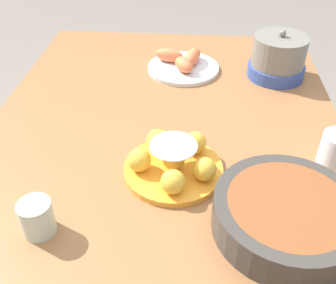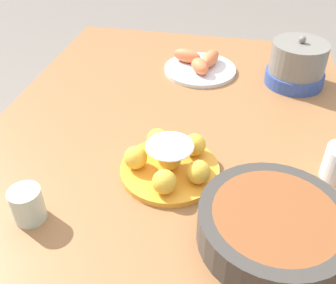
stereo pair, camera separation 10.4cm
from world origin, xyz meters
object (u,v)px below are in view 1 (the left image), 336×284
cup_near (37,218)px  warming_pot (278,58)px  serving_bowl (287,215)px  seafood_platter (183,64)px  dining_table (163,157)px  cake_plate (174,161)px

cup_near → warming_pot: bearing=141.3°
serving_bowl → warming_pot: bearing=173.8°
serving_bowl → seafood_platter: serving_bowl is taller
warming_pot → serving_bowl: bearing=-6.2°
dining_table → warming_pot: (-0.40, 0.37, 0.15)m
dining_table → warming_pot: 0.56m
cake_plate → serving_bowl: 0.30m
serving_bowl → warming_pot: warming_pot is taller
dining_table → serving_bowl: bearing=43.5°
seafood_platter → warming_pot: bearing=85.1°
dining_table → serving_bowl: (0.31, 0.29, 0.12)m
serving_bowl → seafood_platter: size_ratio=1.21×
serving_bowl → cup_near: size_ratio=3.86×
dining_table → warming_pot: warming_pot is taller
seafood_platter → cup_near: cup_near is taller
cake_plate → seafood_platter: (-0.57, -0.00, -0.01)m
cake_plate → cup_near: size_ratio=3.08×
cake_plate → dining_table: bearing=-164.8°
cake_plate → serving_bowl: cake_plate is taller
dining_table → cup_near: cup_near is taller
dining_table → cake_plate: (0.14, 0.04, 0.11)m
serving_bowl → cup_near: cup_near is taller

